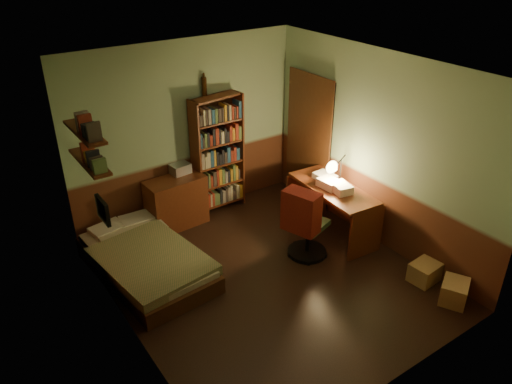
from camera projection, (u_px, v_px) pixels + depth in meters
floor at (267, 278)px, 6.26m from camera, size 3.50×4.00×0.02m
ceiling at (270, 70)px, 5.03m from camera, size 3.50×4.00×0.02m
wall_back at (186, 132)px, 7.10m from camera, size 3.50×0.02×2.60m
wall_left at (119, 233)px, 4.76m from camera, size 0.02×4.00×2.60m
wall_right at (377, 150)px, 6.53m from camera, size 0.02×4.00×2.60m
wall_front at (409, 275)px, 4.19m from camera, size 3.50×0.02×2.60m
doorway at (310, 141)px, 7.59m from camera, size 0.06×0.90×2.00m
door_trim at (308, 141)px, 7.57m from camera, size 0.02×0.98×2.08m
bed at (145, 253)px, 6.23m from camera, size 1.18×1.99×0.57m
dresser at (176, 202)px, 7.19m from camera, size 0.86×0.46×0.74m
mini_stereo at (180, 169)px, 7.15m from camera, size 0.29×0.23×0.14m
bookshelf at (218, 155)px, 7.39m from camera, size 0.79×0.34×1.79m
bottle_left at (204, 87)px, 6.93m from camera, size 0.08×0.08×0.25m
bottle_right at (204, 86)px, 6.92m from camera, size 0.09×0.09×0.26m
desk at (331, 210)px, 6.99m from camera, size 0.67×1.41×0.74m
paper_stack at (341, 188)px, 6.67m from camera, size 0.27×0.33×0.12m
desk_lamp at (341, 164)px, 6.84m from camera, size 0.19×0.19×0.55m
office_chair at (309, 220)px, 6.45m from camera, size 0.65×0.61×1.06m
red_jacket at (321, 160)px, 6.17m from camera, size 0.27×0.47×0.54m
wall_shelf_lower at (90, 162)px, 5.48m from camera, size 0.20×0.90×0.03m
wall_shelf_upper at (84, 132)px, 5.32m from camera, size 0.20×0.90×0.03m
framed_picture at (103, 210)px, 5.24m from camera, size 0.04×0.32×0.26m
cardboard_box_a at (454, 292)px, 5.80m from camera, size 0.45×0.42×0.27m
cardboard_box_b at (425, 272)px, 6.14m from camera, size 0.37×0.31×0.24m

